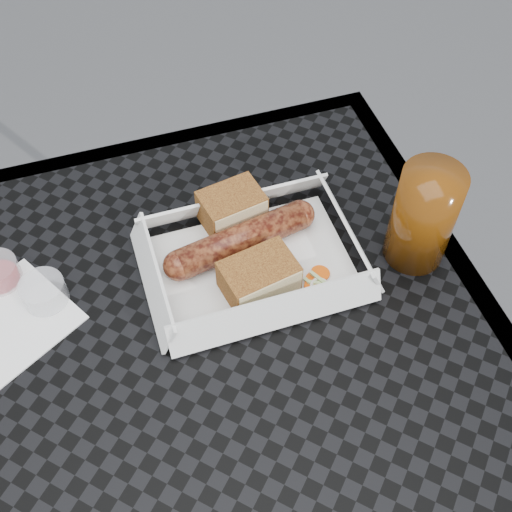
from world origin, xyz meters
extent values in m
cube|color=black|center=(0.00, 0.00, 0.74)|extent=(0.80, 0.80, 0.01)
cube|color=black|center=(0.00, 0.39, 0.73)|extent=(0.80, 0.03, 0.03)
cube|color=black|center=(0.39, 0.00, 0.73)|extent=(0.03, 0.80, 0.03)
cylinder|color=black|center=(0.35, 0.35, 0.36)|extent=(0.03, 0.03, 0.73)
cube|color=white|center=(0.15, 0.15, 0.75)|extent=(0.22, 0.15, 0.00)
cylinder|color=brown|center=(0.15, 0.17, 0.77)|extent=(0.16, 0.06, 0.04)
sphere|color=brown|center=(0.23, 0.19, 0.77)|extent=(0.04, 0.04, 0.04)
sphere|color=brown|center=(0.07, 0.16, 0.77)|extent=(0.04, 0.04, 0.04)
cube|color=brown|center=(0.15, 0.22, 0.77)|extent=(0.08, 0.06, 0.05)
cube|color=brown|center=(0.15, 0.11, 0.77)|extent=(0.09, 0.07, 0.04)
cylinder|color=#F1560A|center=(0.21, 0.10, 0.75)|extent=(0.02, 0.02, 0.00)
torus|color=white|center=(0.22, 0.09, 0.75)|extent=(0.02, 0.02, 0.00)
cube|color=#B2D17F|center=(0.22, 0.10, 0.75)|extent=(0.02, 0.02, 0.00)
cube|color=white|center=(-0.12, 0.16, 0.75)|extent=(0.16, 0.16, 0.00)
cylinder|color=silver|center=(-0.08, 0.17, 0.76)|extent=(0.05, 0.05, 0.03)
cylinder|color=#532907|center=(0.34, 0.11, 0.81)|extent=(0.07, 0.07, 0.13)
camera|label=1|loc=(0.02, -0.28, 1.35)|focal=45.00mm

